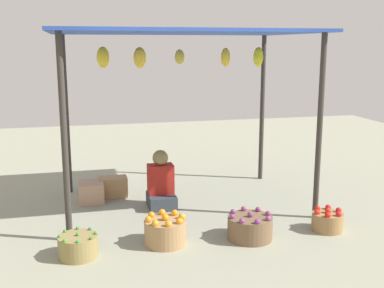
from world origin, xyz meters
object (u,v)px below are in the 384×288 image
at_px(wooden_crate_stacked_rear, 91,192).
at_px(basket_purple_onions, 250,227).
at_px(basket_oranges, 165,231).
at_px(basket_red_tomatoes, 327,221).
at_px(vendor_person, 161,185).
at_px(wooden_crate_near_vendor, 113,187).
at_px(basket_green_chilies, 78,246).

bearing_deg(wooden_crate_stacked_rear, basket_purple_onions, -45.63).
height_order(basket_oranges, basket_purple_onions, basket_oranges).
height_order(basket_purple_onions, basket_red_tomatoes, basket_purple_onions).
xyz_separation_m(basket_oranges, basket_purple_onions, (0.96, -0.08, -0.01)).
bearing_deg(basket_oranges, wooden_crate_stacked_rear, 114.14).
relative_size(vendor_person, wooden_crate_near_vendor, 1.96).
distance_m(basket_oranges, basket_purple_onions, 0.96).
xyz_separation_m(vendor_person, basket_oranges, (-0.17, -1.24, -0.15)).
xyz_separation_m(basket_purple_onions, wooden_crate_stacked_rear, (-1.70, 1.73, 0.01)).
relative_size(vendor_person, basket_purple_onions, 1.54).
height_order(basket_purple_onions, wooden_crate_near_vendor, basket_purple_onions).
relative_size(basket_red_tomatoes, wooden_crate_stacked_rear, 1.02).
bearing_deg(basket_oranges, vendor_person, 82.00).
relative_size(basket_purple_onions, basket_red_tomatoes, 1.39).
height_order(basket_red_tomatoes, wooden_crate_stacked_rear, wooden_crate_stacked_rear).
bearing_deg(basket_oranges, basket_red_tomatoes, -1.98).
xyz_separation_m(vendor_person, wooden_crate_near_vendor, (-0.60, 0.58, -0.15)).
bearing_deg(wooden_crate_stacked_rear, basket_red_tomatoes, -32.75).
relative_size(basket_green_chilies, basket_purple_onions, 0.81).
distance_m(basket_oranges, wooden_crate_near_vendor, 1.87).
relative_size(basket_purple_onions, wooden_crate_near_vendor, 1.27).
xyz_separation_m(vendor_person, basket_green_chilies, (-1.11, -1.35, -0.18)).
relative_size(basket_green_chilies, wooden_crate_stacked_rear, 1.14).
height_order(vendor_person, wooden_crate_stacked_rear, vendor_person).
distance_m(basket_purple_onions, wooden_crate_near_vendor, 2.35).
bearing_deg(wooden_crate_near_vendor, wooden_crate_stacked_rear, -152.08).
bearing_deg(vendor_person, wooden_crate_stacked_rear, 155.75).
relative_size(vendor_person, basket_red_tomatoes, 2.13).
relative_size(basket_green_chilies, wooden_crate_near_vendor, 1.03).
xyz_separation_m(basket_green_chilies, wooden_crate_near_vendor, (0.51, 1.93, 0.03)).
distance_m(basket_oranges, basket_red_tomatoes, 1.93).
height_order(basket_oranges, wooden_crate_stacked_rear, basket_oranges).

